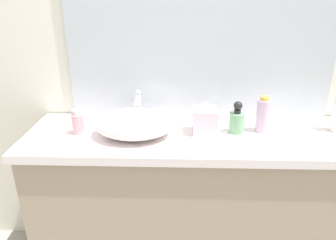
% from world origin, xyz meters
% --- Properties ---
extents(bathroom_wall_rear, '(6.00, 0.06, 2.60)m').
position_xyz_m(bathroom_wall_rear, '(0.00, 0.73, 1.30)').
color(bathroom_wall_rear, silver).
rests_on(bathroom_wall_rear, ground).
extents(vanity_counter, '(1.74, 0.51, 0.87)m').
position_xyz_m(vanity_counter, '(0.11, 0.44, 0.44)').
color(vanity_counter, gray).
rests_on(vanity_counter, ground).
extents(wall_mirror_panel, '(1.41, 0.01, 1.02)m').
position_xyz_m(wall_mirror_panel, '(0.11, 0.69, 1.38)').
color(wall_mirror_panel, '#B2BCC6').
rests_on(wall_mirror_panel, vanity_counter).
extents(sink_basin, '(0.38, 0.30, 0.12)m').
position_xyz_m(sink_basin, '(-0.22, 0.41, 0.94)').
color(sink_basin, silver).
rests_on(sink_basin, vanity_counter).
extents(faucet, '(0.03, 0.14, 0.17)m').
position_xyz_m(faucet, '(-0.22, 0.58, 0.97)').
color(faucet, silver).
rests_on(faucet, vanity_counter).
extents(soap_dispenser, '(0.07, 0.07, 0.16)m').
position_xyz_m(soap_dispenser, '(0.28, 0.46, 0.94)').
color(soap_dispenser, '#6FA77A').
rests_on(soap_dispenser, vanity_counter).
extents(lotion_bottle, '(0.07, 0.07, 0.18)m').
position_xyz_m(lotion_bottle, '(0.42, 0.48, 0.96)').
color(lotion_bottle, '#CDA9CA').
rests_on(lotion_bottle, vanity_counter).
extents(perfume_bottle, '(0.06, 0.06, 0.12)m').
position_xyz_m(perfume_bottle, '(-0.49, 0.42, 0.93)').
color(perfume_bottle, '#D295A3').
rests_on(perfume_bottle, vanity_counter).
extents(tissue_box, '(0.12, 0.12, 0.17)m').
position_xyz_m(tissue_box, '(0.13, 0.45, 0.94)').
color(tissue_box, silver).
rests_on(tissue_box, vanity_counter).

